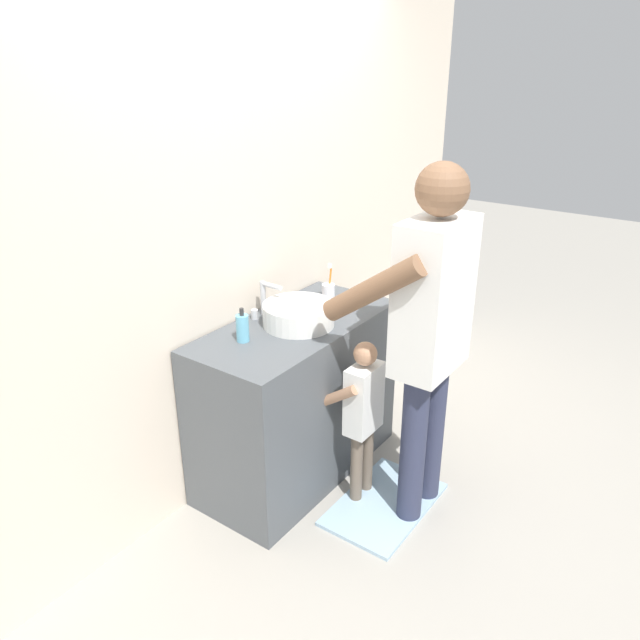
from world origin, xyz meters
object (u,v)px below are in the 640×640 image
(child_toddler, at_px, (362,408))
(soap_bottle, at_px, (243,328))
(toothbrush_cup, at_px, (328,292))
(adult_parent, at_px, (429,318))

(child_toddler, bearing_deg, soap_bottle, 121.99)
(toothbrush_cup, height_order, adult_parent, adult_parent)
(adult_parent, bearing_deg, toothbrush_cup, 70.56)
(soap_bottle, xyz_separation_m, adult_parent, (0.40, -0.75, 0.09))
(soap_bottle, height_order, child_toddler, soap_bottle)
(toothbrush_cup, bearing_deg, child_toddler, -128.23)
(child_toddler, height_order, adult_parent, adult_parent)
(soap_bottle, distance_m, child_toddler, 0.70)
(toothbrush_cup, relative_size, child_toddler, 0.24)
(child_toddler, bearing_deg, toothbrush_cup, 51.77)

